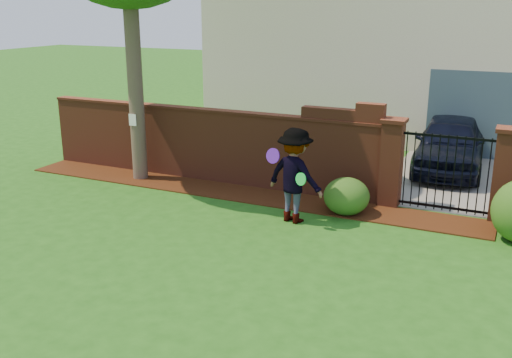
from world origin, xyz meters
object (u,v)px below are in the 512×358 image
at_px(frisbee_purple, 273,156).
at_px(frisbee_green, 301,179).
at_px(man, 293,176).
at_px(car, 449,146).

height_order(frisbee_purple, frisbee_green, frisbee_purple).
bearing_deg(frisbee_green, man, 133.41).
bearing_deg(frisbee_purple, frisbee_green, -15.28).
bearing_deg(car, man, -118.77).
distance_m(man, frisbee_green, 0.37).
xyz_separation_m(frisbee_purple, frisbee_green, (0.65, -0.18, -0.34)).
bearing_deg(frisbee_green, frisbee_purple, 164.72).
distance_m(frisbee_purple, frisbee_green, 0.75).
height_order(car, frisbee_purple, frisbee_purple).
bearing_deg(man, car, -100.79).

